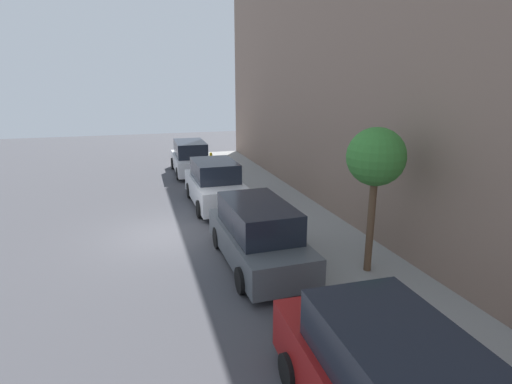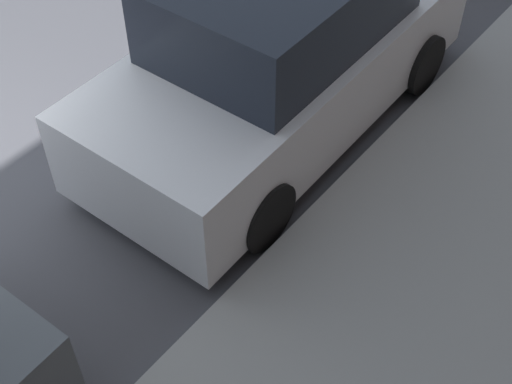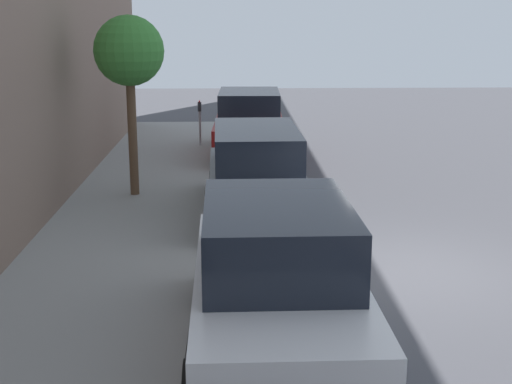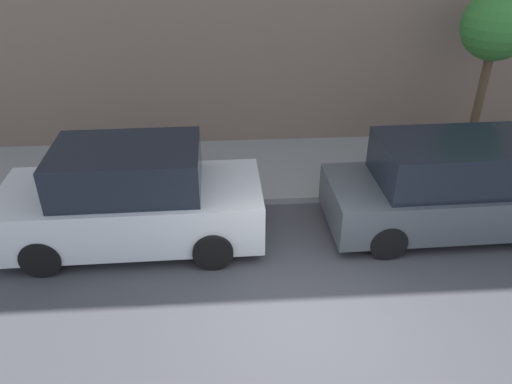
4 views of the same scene
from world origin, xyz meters
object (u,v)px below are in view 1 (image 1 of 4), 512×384
(fire_hydrant, at_px, (211,158))
(parked_minivan_second, at_px, (258,235))
(parked_minivan_fourth, at_px, (190,158))
(street_tree, at_px, (376,159))
(parked_suv_third, at_px, (215,185))

(fire_hydrant, bearing_deg, parked_minivan_second, -95.37)
(parked_minivan_second, height_order, parked_minivan_fourth, same)
(street_tree, bearing_deg, parked_minivan_fourth, 101.27)
(parked_suv_third, distance_m, street_tree, 8.59)
(parked_suv_third, bearing_deg, parked_minivan_second, -89.53)
(fire_hydrant, bearing_deg, parked_minivan_fourth, -128.40)
(parked_suv_third, height_order, street_tree, street_tree)
(parked_minivan_fourth, relative_size, fire_hydrant, 7.15)
(fire_hydrant, bearing_deg, street_tree, -85.49)
(parked_minivan_fourth, bearing_deg, parked_suv_third, -88.89)
(parked_minivan_second, height_order, street_tree, street_tree)
(parked_minivan_fourth, xyz_separation_m, street_tree, (2.91, -14.59, 2.40))
(parked_minivan_fourth, height_order, fire_hydrant, parked_minivan_fourth)
(parked_suv_third, relative_size, fire_hydrant, 7.00)
(parked_minivan_second, relative_size, parked_suv_third, 1.02)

